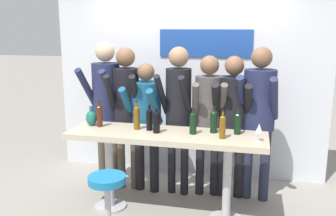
% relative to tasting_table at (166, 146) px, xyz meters
% --- Properties ---
extents(ground_plane, '(40.00, 40.00, 0.00)m').
position_rel_tasting_table_xyz_m(ground_plane, '(-0.00, 0.00, -0.78)').
color(ground_plane, gray).
extents(back_wall, '(3.72, 0.12, 2.67)m').
position_rel_tasting_table_xyz_m(back_wall, '(0.00, 1.30, 0.56)').
color(back_wall, silver).
rests_on(back_wall, ground_plane).
extents(tasting_table, '(2.12, 0.59, 0.93)m').
position_rel_tasting_table_xyz_m(tasting_table, '(0.00, 0.00, 0.00)').
color(tasting_table, beige).
rests_on(tasting_table, ground_plane).
extents(bar_stool, '(0.37, 0.37, 0.67)m').
position_rel_tasting_table_xyz_m(bar_stool, '(-0.41, -0.67, -0.33)').
color(bar_stool, '#B2B2B7').
rests_on(bar_stool, ground_plane).
extents(person_far_left, '(0.48, 0.61, 1.85)m').
position_rel_tasting_table_xyz_m(person_far_left, '(-0.92, 0.61, 0.38)').
color(person_far_left, '#473D33').
rests_on(person_far_left, ground_plane).
extents(person_left, '(0.41, 0.55, 1.79)m').
position_rel_tasting_table_xyz_m(person_left, '(-0.63, 0.55, 0.35)').
color(person_left, '#473D33').
rests_on(person_left, ground_plane).
extents(person_center_left, '(0.47, 0.56, 1.61)m').
position_rel_tasting_table_xyz_m(person_center_left, '(-0.38, 0.53, 0.21)').
color(person_center_left, black).
rests_on(person_center_left, ground_plane).
extents(person_center, '(0.41, 0.55, 1.81)m').
position_rel_tasting_table_xyz_m(person_center, '(0.02, 0.53, 0.37)').
color(person_center, black).
rests_on(person_center, ground_plane).
extents(person_center_right, '(0.44, 0.56, 1.71)m').
position_rel_tasting_table_xyz_m(person_center_right, '(0.38, 0.59, 0.29)').
color(person_center_right, black).
rests_on(person_center_right, ground_plane).
extents(person_right, '(0.44, 0.54, 1.71)m').
position_rel_tasting_table_xyz_m(person_right, '(0.66, 0.60, 0.28)').
color(person_right, black).
rests_on(person_right, ground_plane).
extents(person_far_right, '(0.48, 0.60, 1.81)m').
position_rel_tasting_table_xyz_m(person_far_right, '(0.95, 0.59, 0.35)').
color(person_far_right, '#23283D').
rests_on(person_far_right, ground_plane).
extents(wine_bottle_0, '(0.07, 0.07, 0.28)m').
position_rel_tasting_table_xyz_m(wine_bottle_0, '(0.28, 0.02, 0.28)').
color(wine_bottle_0, black).
rests_on(wine_bottle_0, tasting_table).
extents(wine_bottle_1, '(0.07, 0.07, 0.27)m').
position_rel_tasting_table_xyz_m(wine_bottle_1, '(0.74, 0.12, 0.28)').
color(wine_bottle_1, black).
rests_on(wine_bottle_1, tasting_table).
extents(wine_bottle_2, '(0.07, 0.07, 0.29)m').
position_rel_tasting_table_xyz_m(wine_bottle_2, '(-0.20, 0.06, 0.29)').
color(wine_bottle_2, black).
rests_on(wine_bottle_2, tasting_table).
extents(wine_bottle_3, '(0.07, 0.07, 0.32)m').
position_rel_tasting_table_xyz_m(wine_bottle_3, '(-0.34, 0.06, 0.30)').
color(wine_bottle_3, brown).
rests_on(wine_bottle_3, tasting_table).
extents(wine_bottle_4, '(0.06, 0.06, 0.29)m').
position_rel_tasting_table_xyz_m(wine_bottle_4, '(0.60, -0.07, 0.29)').
color(wine_bottle_4, brown).
rests_on(wine_bottle_4, tasting_table).
extents(wine_bottle_5, '(0.08, 0.08, 0.28)m').
position_rel_tasting_table_xyz_m(wine_bottle_5, '(0.49, 0.12, 0.28)').
color(wine_bottle_5, black).
rests_on(wine_bottle_5, tasting_table).
extents(wine_bottle_6, '(0.06, 0.06, 0.30)m').
position_rel_tasting_table_xyz_m(wine_bottle_6, '(-0.78, 0.07, 0.29)').
color(wine_bottle_6, '#4C1E0F').
rests_on(wine_bottle_6, tasting_table).
extents(wine_bottle_7, '(0.07, 0.07, 0.27)m').
position_rel_tasting_table_xyz_m(wine_bottle_7, '(-0.10, -0.02, 0.28)').
color(wine_bottle_7, black).
rests_on(wine_bottle_7, tasting_table).
extents(wine_glass_0, '(0.07, 0.07, 0.18)m').
position_rel_tasting_table_xyz_m(wine_glass_0, '(0.95, -0.08, 0.28)').
color(wine_glass_0, silver).
rests_on(wine_glass_0, tasting_table).
extents(decorative_vase, '(0.13, 0.13, 0.22)m').
position_rel_tasting_table_xyz_m(decorative_vase, '(-0.90, 0.11, 0.24)').
color(decorative_vase, '#1E665B').
rests_on(decorative_vase, tasting_table).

